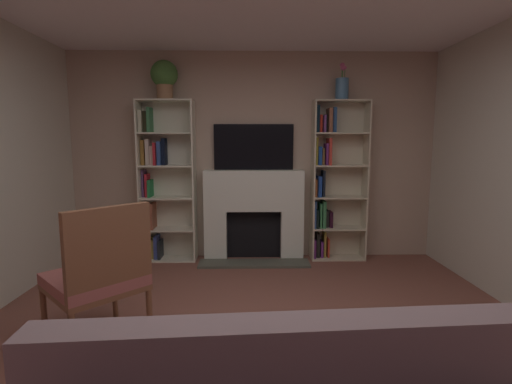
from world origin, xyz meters
TOP-DOWN VIEW (x-y plane):
  - ground_plane at (0.00, 0.00)m, footprint 6.27×6.27m
  - wall_back_accent at (0.00, 2.64)m, footprint 4.74×0.06m
  - fireplace at (0.00, 2.50)m, footprint 1.36×0.53m
  - tv at (0.00, 2.58)m, footprint 1.00×0.06m
  - bookshelf_left at (-1.16, 2.51)m, footprint 0.68×0.29m
  - bookshelf_right at (1.00, 2.51)m, footprint 0.68×0.28m
  - potted_plant at (-1.08, 2.46)m, footprint 0.32×0.32m
  - vase_with_flowers at (1.08, 2.46)m, footprint 0.16×0.16m
  - armchair at (-1.14, 0.39)m, footprint 0.85×0.85m

SIDE VIEW (x-z plane):
  - ground_plane at x=0.00m, z-range 0.00..0.00m
  - armchair at x=-1.14m, z-range 0.02..1.09m
  - fireplace at x=0.00m, z-range 0.04..1.18m
  - bookshelf_left at x=-1.16m, z-range 0.00..2.00m
  - bookshelf_right at x=1.00m, z-range 0.01..2.01m
  - wall_back_accent at x=0.00m, z-range 0.00..2.62m
  - tv at x=0.00m, z-range 1.14..1.72m
  - vase_with_flowers at x=1.08m, z-range 1.94..2.38m
  - potted_plant at x=-1.08m, z-range 2.04..2.51m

